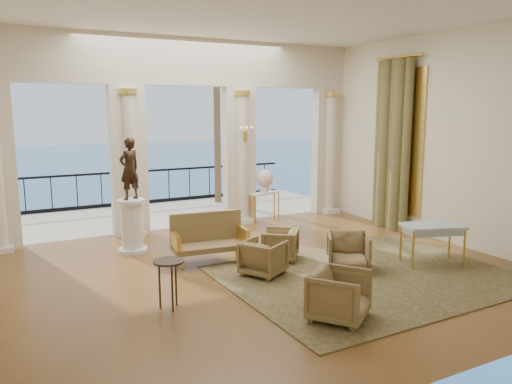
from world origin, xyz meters
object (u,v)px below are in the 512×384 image
armchair_b (348,250)px  console_table (265,197)px  armchair_c (280,243)px  side_table (169,267)px  statue (129,169)px  settee (209,238)px  pedestal (132,227)px  armchair_d (263,256)px  game_table (433,229)px  armchair_a (339,293)px

armchair_b → console_table: size_ratio=0.88×
armchair_c → side_table: 2.92m
armchair_b → statue: statue is taller
settee → pedestal: bearing=137.0°
armchair_d → console_table: console_table is taller
armchair_d → settee: bearing=-6.5°
settee → side_table: size_ratio=2.01×
armchair_d → pedestal: 3.01m
armchair_b → game_table: bearing=17.4°
armchair_a → settee: 3.37m
console_table → armchair_c: bearing=-133.8°
game_table → settee: bearing=168.5°
settee → console_table: size_ratio=1.70×
armchair_d → settee: size_ratio=0.47×
armchair_b → side_table: armchair_b is taller
armchair_d → statue: (-1.66, 2.50, 1.36)m
armchair_d → statue: bearing=2.7°
settee → side_table: 2.30m
game_table → armchair_c: bearing=165.7°
armchair_b → settee: settee is taller
statue → pedestal: bearing=180.0°
game_table → pedestal: size_ratio=1.14×
armchair_d → game_table: 3.24m
armchair_a → armchair_d: size_ratio=1.12×
console_table → armchair_d: bearing=-139.2°
settee → statue: bearing=137.0°
armchair_a → console_table: 6.13m
armchair_c → console_table: (1.34, 3.04, 0.30)m
game_table → console_table: size_ratio=1.44×
armchair_a → side_table: bearing=106.2°
armchair_a → console_table: size_ratio=0.89×
pedestal → game_table: bearing=-35.9°
pedestal → statue: size_ratio=0.88×
armchair_a → armchair_b: armchair_a is taller
statue → side_table: statue is taller
armchair_a → game_table: bearing=-14.9°
armchair_a → side_table: armchair_a is taller
armchair_c → side_table: (-2.62, -1.26, 0.29)m
game_table → pedestal: (-4.74, 3.44, -0.16)m
console_table → side_table: console_table is taller
armchair_d → game_table: bearing=-137.9°
game_table → pedestal: bearing=162.9°
console_table → side_table: (-3.96, -4.30, -0.01)m
pedestal → console_table: pedestal is taller
console_table → pedestal: bearing=177.3°
armchair_c → settee: (-1.24, 0.57, 0.13)m
armchair_c → statue: statue is taller
armchair_a → side_table: 2.45m
pedestal → side_table: bearing=-94.7°
armchair_a → pedestal: bearing=73.6°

